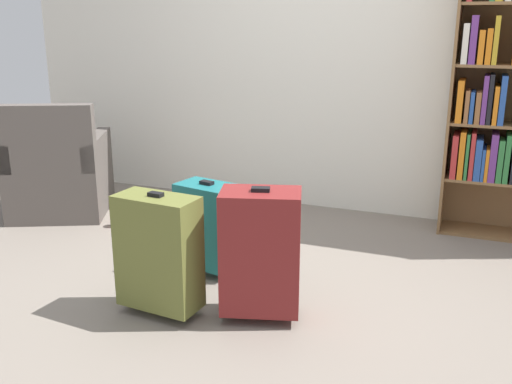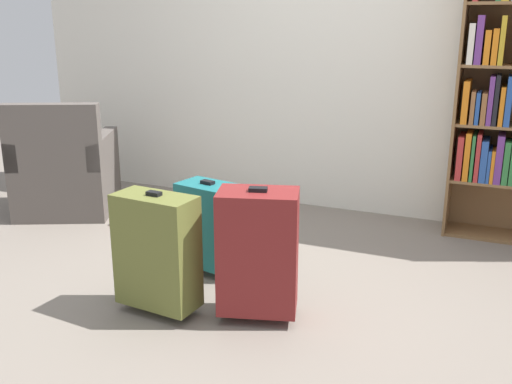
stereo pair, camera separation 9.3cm
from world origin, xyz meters
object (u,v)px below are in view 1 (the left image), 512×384
Objects in this scene: mug at (117,220)px; suitcase_dark_red at (260,251)px; suitcase_teal at (208,225)px; suitcase_olive at (159,252)px; armchair at (59,175)px.

suitcase_dark_red reaches higher than mug.
suitcase_olive reaches higher than suitcase_teal.
suitcase_teal is (-0.50, 0.41, -0.06)m from suitcase_dark_red.
armchair is 1.95m from suitcase_olive.
suitcase_teal is (1.58, -0.58, -0.02)m from armchair.
mug is at bearing 133.39° from suitcase_olive.
armchair is at bearing 170.38° from mug.
suitcase_olive is at bearing -36.02° from armchair.
suitcase_dark_red is 0.65m from suitcase_teal.
suitcase_teal is 0.87× the size of suitcase_olive.
armchair reaches higher than suitcase_olive.
armchair is 7.77× the size of mug.
armchair is at bearing 143.98° from suitcase_olive.
armchair is 1.41× the size of suitcase_olive.
suitcase_olive is at bearing -46.61° from mug.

